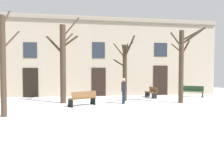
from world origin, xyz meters
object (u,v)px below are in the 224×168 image
object	(u,v)px
bench_by_litter_bin	(83,98)
person_strolling	(124,90)
tree_center	(182,62)
tree_left_of_center	(63,61)
bench_back_to_back_left	(151,92)
bench_back_to_back_right	(193,91)
tree_foreground	(125,69)
tree_right_of_center	(3,63)

from	to	relation	value
bench_by_litter_bin	person_strolling	bearing A→B (deg)	159.02
bench_by_litter_bin	person_strolling	world-z (taller)	person_strolling
bench_by_litter_bin	person_strolling	distance (m)	2.72
tree_center	tree_left_of_center	bearing A→B (deg)	170.41
tree_center	bench_back_to_back_left	distance (m)	4.19
tree_center	bench_back_to_back_right	world-z (taller)	tree_center
tree_left_of_center	tree_center	distance (m)	7.72
tree_center	person_strolling	bearing A→B (deg)	176.13
bench_back_to_back_right	bench_back_to_back_left	size ratio (longest dim) A/B	1.01
bench_back_to_back_right	person_strolling	distance (m)	7.31
bench_back_to_back_right	tree_foreground	bearing A→B (deg)	-127.35
tree_left_of_center	tree_right_of_center	xyz separation A→B (m)	(-2.49, -4.40, -0.31)
person_strolling	bench_back_to_back_right	bearing A→B (deg)	140.69
bench_by_litter_bin	tree_center	bearing A→B (deg)	149.03
tree_right_of_center	tree_foreground	size ratio (longest dim) A/B	1.12
tree_right_of_center	tree_center	world-z (taller)	tree_right_of_center
bench_back_to_back_right	tree_center	bearing A→B (deg)	-90.93
bench_back_to_back_right	bench_back_to_back_left	world-z (taller)	bench_back_to_back_right
tree_left_of_center	bench_by_litter_bin	distance (m)	3.02
bench_back_to_back_left	tree_left_of_center	bearing A→B (deg)	-74.39
tree_foreground	bench_by_litter_bin	distance (m)	4.10
bench_by_litter_bin	bench_back_to_back_left	bearing A→B (deg)	-179.84
tree_center	bench_back_to_back_right	bearing A→B (deg)	52.26
tree_center	tree_right_of_center	bearing A→B (deg)	-162.89
tree_right_of_center	tree_center	distance (m)	10.57
tree_left_of_center	tree_center	size ratio (longest dim) A/B	1.17
tree_center	person_strolling	world-z (taller)	tree_center
person_strolling	tree_foreground	bearing A→B (deg)	-171.74
tree_foreground	tree_center	distance (m)	3.85
tree_foreground	bench_by_litter_bin	world-z (taller)	tree_foreground
tree_right_of_center	bench_back_to_back_right	world-z (taller)	tree_right_of_center
tree_left_of_center	tree_right_of_center	world-z (taller)	tree_left_of_center
tree_left_of_center	tree_center	xyz separation A→B (m)	(7.61, -1.29, -0.08)
tree_center	person_strolling	size ratio (longest dim) A/B	2.98
tree_center	bench_by_litter_bin	bearing A→B (deg)	-176.92
tree_left_of_center	bench_by_litter_bin	bearing A→B (deg)	-54.51
tree_left_of_center	bench_back_to_back_right	xyz separation A→B (m)	(10.32, 2.21, -2.26)
tree_right_of_center	tree_foreground	bearing A→B (deg)	36.03
bench_back_to_back_right	bench_back_to_back_left	distance (m)	3.55
bench_back_to_back_right	bench_back_to_back_left	xyz separation A→B (m)	(-3.55, -0.03, -0.02)
tree_foreground	person_strolling	size ratio (longest dim) A/B	2.76
tree_foreground	bench_back_to_back_right	world-z (taller)	tree_foreground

